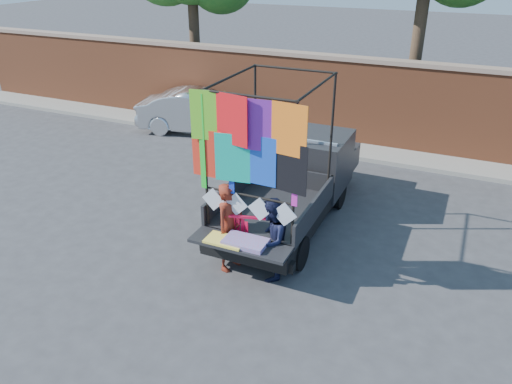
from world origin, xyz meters
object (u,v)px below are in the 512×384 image
at_px(sedan, 202,112).
at_px(woman, 230,227).
at_px(pickup_truck, 298,177).
at_px(man, 271,240).

height_order(sedan, woman, woman).
relative_size(pickup_truck, sedan, 1.31).
bearing_deg(sedan, man, -155.94).
height_order(pickup_truck, man, pickup_truck).
distance_m(sedan, woman, 7.81).
bearing_deg(sedan, pickup_truck, -144.08).
bearing_deg(man, sedan, -147.37).
bearing_deg(woman, sedan, 45.99).
relative_size(pickup_truck, man, 3.39).
bearing_deg(pickup_truck, man, -80.62).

